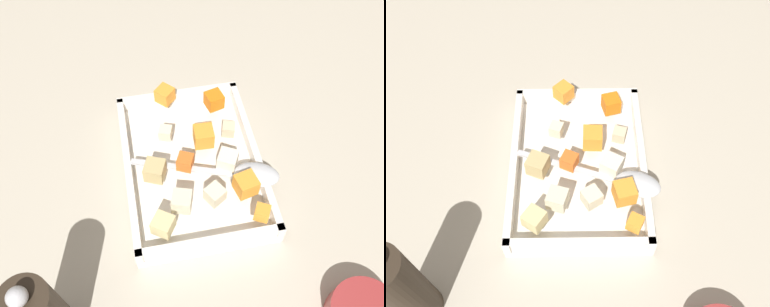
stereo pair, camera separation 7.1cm
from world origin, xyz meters
The scene contains 17 objects.
ground_plane centered at (0.00, 0.00, 0.00)m, with size 4.00×4.00×0.00m, color #BCB29E.
baking_dish centered at (0.00, 0.00, 0.01)m, with size 0.33×0.24×0.04m.
carrot_chunk_mid_left centered at (-0.13, -0.09, 0.05)m, with size 0.02×0.02×0.02m, color orange.
carrot_chunk_corner_se centered at (-0.01, 0.02, 0.06)m, with size 0.03×0.03×0.03m, color orange.
carrot_chunk_near_left centered at (0.03, -0.03, 0.06)m, with size 0.03×0.03×0.03m, color orange.
carrot_chunk_corner_nw centered at (0.14, 0.03, 0.06)m, with size 0.03×0.03×0.03m, color orange.
carrot_chunk_front_center centered at (-0.08, -0.07, 0.06)m, with size 0.03×0.03×0.03m, color orange.
carrot_chunk_under_handle centered at (0.11, -0.06, 0.06)m, with size 0.03×0.03×0.03m, color orange.
potato_chunk_corner_sw centered at (-0.09, -0.02, 0.06)m, with size 0.03×0.03×0.03m, color beige.
potato_chunk_mid_right centered at (-0.12, 0.07, 0.06)m, with size 0.03×0.03×0.03m, color #E0CC89.
potato_chunk_far_left centered at (0.06, 0.04, 0.05)m, with size 0.02×0.02×0.02m, color beige.
potato_chunk_corner_ne centered at (-0.02, 0.07, 0.06)m, with size 0.03×0.03×0.03m, color tan.
potato_chunk_near_spoon centered at (0.04, -0.07, 0.05)m, with size 0.02×0.02×0.02m, color beige.
parsnip_chunk_heap_top centered at (-0.03, -0.06, 0.06)m, with size 0.03×0.03×0.03m, color silver.
parsnip_chunk_rim_edge centered at (-0.09, 0.03, 0.06)m, with size 0.03×0.03×0.03m, color beige.
serving_spoon centered at (-0.06, -0.09, 0.05)m, with size 0.11×0.25×0.02m.
pepper_mill centered at (-0.24, 0.24, 0.09)m, with size 0.06×0.06×0.21m.
Camera 2 is at (-0.40, 0.01, 0.64)m, focal length 38.27 mm.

